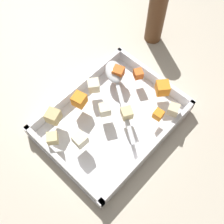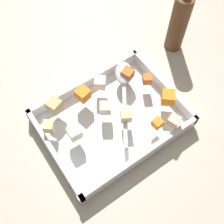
{
  "view_description": "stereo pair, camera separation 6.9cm",
  "coord_description": "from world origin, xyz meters",
  "views": [
    {
      "loc": [
        -0.24,
        -0.22,
        0.67
      ],
      "look_at": [
        0.0,
        0.01,
        0.06
      ],
      "focal_mm": 43.74,
      "sensor_mm": 36.0,
      "label": 1
    },
    {
      "loc": [
        -0.18,
        -0.26,
        0.67
      ],
      "look_at": [
        0.0,
        0.01,
        0.06
      ],
      "focal_mm": 43.74,
      "sensor_mm": 36.0,
      "label": 2
    }
  ],
  "objects": [
    {
      "name": "potato_chunk_far_right",
      "position": [
        0.03,
        -0.02,
        0.06
      ],
      "size": [
        0.04,
        0.04,
        0.03
      ],
      "primitive_type": "cube",
      "rotation": [
        0.0,
        0.0,
        2.62
      ],
      "color": "#E0CC89",
      "rests_on": "baking_dish"
    },
    {
      "name": "potato_chunk_center",
      "position": [
        -0.15,
        0.06,
        0.06
      ],
      "size": [
        0.04,
        0.04,
        0.03
      ],
      "primitive_type": "cube",
      "rotation": [
        0.0,
        0.0,
        2.47
      ],
      "color": "#E0CC89",
      "rests_on": "baking_dish"
    },
    {
      "name": "carrot_chunk_front_center",
      "position": [
        -0.03,
        0.09,
        0.07
      ],
      "size": [
        0.04,
        0.04,
        0.03
      ],
      "primitive_type": "cube",
      "rotation": [
        0.0,
        0.0,
        0.23
      ],
      "color": "orange",
      "rests_on": "baking_dish"
    },
    {
      "name": "potato_chunk_corner_se",
      "position": [
        0.03,
        0.1,
        0.07
      ],
      "size": [
        0.04,
        0.04,
        0.03
      ],
      "primitive_type": "cube",
      "rotation": [
        0.0,
        0.0,
        5.62
      ],
      "color": "beige",
      "rests_on": "baking_dish"
    },
    {
      "name": "carrot_chunk_back_center",
      "position": [
        0.08,
        -0.08,
        0.06
      ],
      "size": [
        0.02,
        0.02,
        0.02
      ],
      "primitive_type": "cube",
      "rotation": [
        0.0,
        0.0,
        3.23
      ],
      "color": "orange",
      "rests_on": "baking_dish"
    },
    {
      "name": "carrot_chunk_mid_left",
      "position": [
        0.14,
        0.04,
        0.06
      ],
      "size": [
        0.03,
        0.03,
        0.02
      ],
      "primitive_type": "cube",
      "rotation": [
        0.0,
        0.0,
        4.17
      ],
      "color": "orange",
      "rests_on": "baking_dish"
    },
    {
      "name": "serving_spoon",
      "position": [
        0.09,
        0.08,
        0.06
      ],
      "size": [
        0.17,
        0.23,
        0.02
      ],
      "rotation": [
        0.0,
        0.0,
        4.11
      ],
      "color": "silver",
      "rests_on": "baking_dish"
    },
    {
      "name": "carrot_chunk_under_handle",
      "position": [
        0.14,
        -0.04,
        0.07
      ],
      "size": [
        0.05,
        0.05,
        0.03
      ],
      "primitive_type": "cube",
      "rotation": [
        0.0,
        0.0,
        5.58
      ],
      "color": "orange",
      "rests_on": "baking_dish"
    },
    {
      "name": "pepper_mill",
      "position": [
        0.32,
        0.13,
        0.1
      ],
      "size": [
        0.05,
        0.05,
        0.21
      ],
      "color": "brown",
      "rests_on": "ground_plane"
    },
    {
      "name": "baking_dish",
      "position": [
        0.0,
        0.01,
        0.01
      ],
      "size": [
        0.36,
        0.27,
        0.05
      ],
      "color": "silver",
      "rests_on": "ground_plane"
    },
    {
      "name": "ground_plane",
      "position": [
        0.0,
        0.0,
        0.0
      ],
      "size": [
        4.0,
        4.0,
        0.0
      ],
      "primitive_type": "plane",
      "color": "#BCB29E"
    },
    {
      "name": "potato_chunk_near_left",
      "position": [
        0.11,
        -0.1,
        0.06
      ],
      "size": [
        0.03,
        0.03,
        0.03
      ],
      "primitive_type": "cube",
      "rotation": [
        0.0,
        0.0,
        1.93
      ],
      "color": "beige",
      "rests_on": "baking_dish"
    },
    {
      "name": "potato_chunk_heap_side",
      "position": [
        -0.11,
        0.01,
        0.07
      ],
      "size": [
        0.03,
        0.03,
        0.03
      ],
      "primitive_type": "cube",
      "rotation": [
        0.0,
        0.0,
        1.52
      ],
      "color": "beige",
      "rests_on": "baking_dish"
    },
    {
      "name": "potato_chunk_near_right",
      "position": [
        -0.11,
        0.11,
        0.07
      ],
      "size": [
        0.04,
        0.04,
        0.03
      ],
      "primitive_type": "cube",
      "rotation": [
        0.0,
        0.0,
        0.36
      ],
      "color": "tan",
      "rests_on": "baking_dish"
    },
    {
      "name": "carrot_chunk_mid_right",
      "position": [
        0.1,
        0.08,
        0.07
      ],
      "size": [
        0.04,
        0.04,
        0.03
      ],
      "primitive_type": "cube",
      "rotation": [
        0.0,
        0.0,
        5.06
      ],
      "color": "orange",
      "rests_on": "baking_dish"
    },
    {
      "name": "potato_chunk_near_spoon",
      "position": [
        -0.01,
        0.03,
        0.07
      ],
      "size": [
        0.04,
        0.04,
        0.03
      ],
      "primitive_type": "cube",
      "rotation": [
        0.0,
        0.0,
        0.99
      ],
      "color": "beige",
      "rests_on": "baking_dish"
    }
  ]
}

